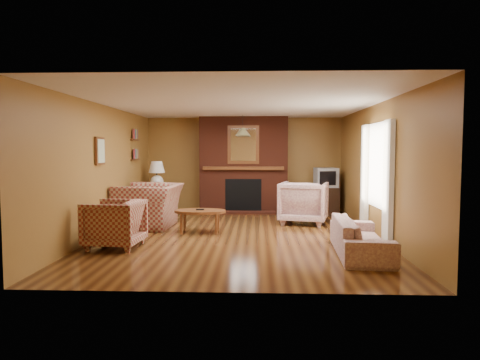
{
  "coord_description": "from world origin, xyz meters",
  "views": [
    {
      "loc": [
        0.35,
        -7.84,
        1.57
      ],
      "look_at": [
        0.0,
        0.6,
        0.97
      ],
      "focal_mm": 32.0,
      "sensor_mm": 36.0,
      "label": 1
    }
  ],
  "objects_px": {
    "fireplace": "(244,165)",
    "tv_stand": "(326,200)",
    "crt_tv": "(326,178)",
    "plaid_loveseat": "(149,206)",
    "side_table": "(157,201)",
    "floral_armchair": "(304,202)",
    "table_lamp": "(157,173)",
    "plaid_armchair": "(114,224)",
    "coffee_table": "(200,213)",
    "floral_sofa": "(360,237)"
  },
  "relations": [
    {
      "from": "floral_sofa",
      "to": "table_lamp",
      "type": "distance_m",
      "value": 5.62
    },
    {
      "from": "fireplace",
      "to": "coffee_table",
      "type": "distance_m",
      "value": 3.03
    },
    {
      "from": "floral_sofa",
      "to": "table_lamp",
      "type": "relative_size",
      "value": 2.78
    },
    {
      "from": "floral_sofa",
      "to": "tv_stand",
      "type": "height_order",
      "value": "tv_stand"
    },
    {
      "from": "coffee_table",
      "to": "side_table",
      "type": "relative_size",
      "value": 1.52
    },
    {
      "from": "fireplace",
      "to": "crt_tv",
      "type": "xyz_separation_m",
      "value": [
        2.05,
        -0.19,
        -0.29
      ]
    },
    {
      "from": "plaid_loveseat",
      "to": "floral_armchair",
      "type": "height_order",
      "value": "floral_armchair"
    },
    {
      "from": "side_table",
      "to": "floral_sofa",
      "type": "bearing_deg",
      "value": -44.15
    },
    {
      "from": "floral_sofa",
      "to": "table_lamp",
      "type": "height_order",
      "value": "table_lamp"
    },
    {
      "from": "crt_tv",
      "to": "side_table",
      "type": "bearing_deg",
      "value": -175.26
    },
    {
      "from": "fireplace",
      "to": "plaid_armchair",
      "type": "xyz_separation_m",
      "value": [
        -1.95,
        -4.12,
        -0.8
      ]
    },
    {
      "from": "plaid_loveseat",
      "to": "tv_stand",
      "type": "height_order",
      "value": "plaid_loveseat"
    },
    {
      "from": "plaid_armchair",
      "to": "coffee_table",
      "type": "relative_size",
      "value": 0.87
    },
    {
      "from": "tv_stand",
      "to": "crt_tv",
      "type": "distance_m",
      "value": 0.56
    },
    {
      "from": "plaid_loveseat",
      "to": "floral_armchair",
      "type": "distance_m",
      "value": 3.24
    },
    {
      "from": "tv_stand",
      "to": "coffee_table",
      "type": "bearing_deg",
      "value": -136.39
    },
    {
      "from": "coffee_table",
      "to": "table_lamp",
      "type": "distance_m",
      "value": 2.74
    },
    {
      "from": "fireplace",
      "to": "coffee_table",
      "type": "xyz_separation_m",
      "value": [
        -0.74,
        -2.82,
        -0.8
      ]
    },
    {
      "from": "coffee_table",
      "to": "fireplace",
      "type": "bearing_deg",
      "value": 75.38
    },
    {
      "from": "plaid_armchair",
      "to": "table_lamp",
      "type": "bearing_deg",
      "value": -173.74
    },
    {
      "from": "fireplace",
      "to": "tv_stand",
      "type": "height_order",
      "value": "fireplace"
    },
    {
      "from": "plaid_loveseat",
      "to": "fireplace",
      "type": "bearing_deg",
      "value": 143.16
    },
    {
      "from": "floral_sofa",
      "to": "table_lamp",
      "type": "bearing_deg",
      "value": 49.53
    },
    {
      "from": "fireplace",
      "to": "side_table",
      "type": "xyz_separation_m",
      "value": [
        -2.1,
        -0.53,
        -0.86
      ]
    },
    {
      "from": "plaid_loveseat",
      "to": "plaid_armchair",
      "type": "xyz_separation_m",
      "value": [
        -0.1,
        -1.86,
        -0.05
      ]
    },
    {
      "from": "plaid_loveseat",
      "to": "floral_armchair",
      "type": "bearing_deg",
      "value": 102.43
    },
    {
      "from": "plaid_armchair",
      "to": "coffee_table",
      "type": "xyz_separation_m",
      "value": [
        1.21,
        1.29,
        -0.0
      ]
    },
    {
      "from": "plaid_armchair",
      "to": "tv_stand",
      "type": "xyz_separation_m",
      "value": [
        4.0,
        3.93,
        -0.06
      ]
    },
    {
      "from": "plaid_loveseat",
      "to": "side_table",
      "type": "height_order",
      "value": "plaid_loveseat"
    },
    {
      "from": "plaid_loveseat",
      "to": "table_lamp",
      "type": "distance_m",
      "value": 1.84
    },
    {
      "from": "floral_armchair",
      "to": "plaid_loveseat",
      "type": "bearing_deg",
      "value": 24.46
    },
    {
      "from": "floral_armchair",
      "to": "coffee_table",
      "type": "bearing_deg",
      "value": 42.91
    },
    {
      "from": "crt_tv",
      "to": "fireplace",
      "type": "bearing_deg",
      "value": 174.7
    },
    {
      "from": "floral_armchair",
      "to": "side_table",
      "type": "height_order",
      "value": "floral_armchair"
    },
    {
      "from": "floral_armchair",
      "to": "tv_stand",
      "type": "bearing_deg",
      "value": -100.57
    },
    {
      "from": "fireplace",
      "to": "floral_armchair",
      "type": "xyz_separation_m",
      "value": [
        1.34,
        -1.7,
        -0.73
      ]
    },
    {
      "from": "floral_sofa",
      "to": "crt_tv",
      "type": "distance_m",
      "value": 4.28
    },
    {
      "from": "fireplace",
      "to": "crt_tv",
      "type": "bearing_deg",
      "value": -5.3
    },
    {
      "from": "plaid_loveseat",
      "to": "crt_tv",
      "type": "distance_m",
      "value": 4.44
    },
    {
      "from": "table_lamp",
      "to": "tv_stand",
      "type": "xyz_separation_m",
      "value": [
        4.15,
        0.35,
        -0.68
      ]
    },
    {
      "from": "crt_tv",
      "to": "table_lamp",
      "type": "bearing_deg",
      "value": -175.26
    },
    {
      "from": "coffee_table",
      "to": "floral_sofa",
      "type": "bearing_deg",
      "value": -31.15
    },
    {
      "from": "fireplace",
      "to": "table_lamp",
      "type": "distance_m",
      "value": 2.17
    },
    {
      "from": "floral_sofa",
      "to": "plaid_armchair",
      "type": "bearing_deg",
      "value": 89.22
    },
    {
      "from": "plaid_armchair",
      "to": "table_lamp",
      "type": "relative_size",
      "value": 1.3
    },
    {
      "from": "tv_stand",
      "to": "plaid_loveseat",
      "type": "bearing_deg",
      "value": -151.81
    },
    {
      "from": "side_table",
      "to": "table_lamp",
      "type": "distance_m",
      "value": 0.68
    },
    {
      "from": "plaid_loveseat",
      "to": "side_table",
      "type": "bearing_deg",
      "value": -169.32
    },
    {
      "from": "floral_sofa",
      "to": "tv_stand",
      "type": "relative_size",
      "value": 2.8
    },
    {
      "from": "fireplace",
      "to": "tv_stand",
      "type": "bearing_deg",
      "value": -5.15
    }
  ]
}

